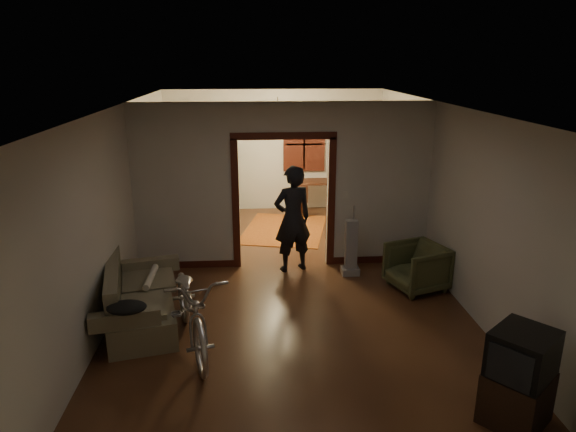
{
  "coord_description": "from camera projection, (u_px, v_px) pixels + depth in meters",
  "views": [
    {
      "loc": [
        -0.53,
        -7.63,
        3.46
      ],
      "look_at": [
        0.0,
        -0.3,
        1.2
      ],
      "focal_mm": 32.0,
      "sensor_mm": 36.0,
      "label": 1
    }
  ],
  "objects": [
    {
      "name": "oriental_rug",
      "position": [
        285.0,
        229.0,
        10.82
      ],
      "size": [
        2.04,
        2.42,
        0.02
      ],
      "primitive_type": "cube",
      "rotation": [
        0.0,
        0.0,
        -0.22
      ],
      "color": "maroon",
      "rests_on": "floor"
    },
    {
      "name": "wall_right",
      "position": [
        445.0,
        195.0,
        8.09
      ],
      "size": [
        0.02,
        8.5,
        2.8
      ],
      "primitive_type": "cube",
      "color": "beige",
      "rests_on": "floor"
    },
    {
      "name": "desk",
      "position": [
        321.0,
        197.0,
        11.93
      ],
      "size": [
        1.05,
        0.62,
        0.75
      ],
      "primitive_type": "cube",
      "rotation": [
        0.0,
        0.0,
        -0.05
      ],
      "color": "black",
      "rests_on": "floor"
    },
    {
      "name": "globe",
      "position": [
        214.0,
        129.0,
        11.51
      ],
      "size": [
        0.27,
        0.27,
        0.27
      ],
      "primitive_type": "sphere",
      "color": "#1E5972",
      "rests_on": "locker"
    },
    {
      "name": "partition_wall",
      "position": [
        284.0,
        186.0,
        8.63
      ],
      "size": [
        5.0,
        0.14,
        2.8
      ],
      "primitive_type": "cube",
      "color": "beige",
      "rests_on": "floor"
    },
    {
      "name": "sofa",
      "position": [
        140.0,
        293.0,
        6.92
      ],
      "size": [
        1.21,
        1.98,
        0.85
      ],
      "primitive_type": "cube",
      "rotation": [
        0.0,
        0.0,
        0.22
      ],
      "color": "brown",
      "rests_on": "floor"
    },
    {
      "name": "far_window",
      "position": [
        304.0,
        144.0,
        11.93
      ],
      "size": [
        0.98,
        0.06,
        1.28
      ],
      "primitive_type": "cube",
      "color": "black",
      "rests_on": "wall_back"
    },
    {
      "name": "ceiling",
      "position": [
        287.0,
        106.0,
        7.5
      ],
      "size": [
        5.0,
        8.5,
        0.01
      ],
      "primitive_type": "cube",
      "color": "white",
      "rests_on": "floor"
    },
    {
      "name": "floor",
      "position": [
        287.0,
        281.0,
        8.33
      ],
      "size": [
        5.0,
        8.5,
        0.01
      ],
      "primitive_type": "cube",
      "color": "#3B2012",
      "rests_on": "ground"
    },
    {
      "name": "bicycle",
      "position": [
        192.0,
        306.0,
        6.32
      ],
      "size": [
        1.22,
        2.15,
        1.07
      ],
      "primitive_type": "imported",
      "rotation": [
        0.0,
        0.0,
        0.26
      ],
      "color": "silver",
      "rests_on": "floor"
    },
    {
      "name": "wall_left",
      "position": [
        122.0,
        201.0,
        7.74
      ],
      "size": [
        0.02,
        8.5,
        2.8
      ],
      "primitive_type": "cube",
      "color": "beige",
      "rests_on": "floor"
    },
    {
      "name": "light_switch",
      "position": [
        346.0,
        195.0,
        8.67
      ],
      "size": [
        0.08,
        0.01,
        0.12
      ],
      "primitive_type": "cube",
      "color": "silver",
      "rests_on": "partition_wall"
    },
    {
      "name": "desk_chair",
      "position": [
        299.0,
        200.0,
        11.58
      ],
      "size": [
        0.39,
        0.39,
        0.8
      ],
      "primitive_type": "cube",
      "rotation": [
        0.0,
        0.0,
        0.12
      ],
      "color": "black",
      "rests_on": "floor"
    },
    {
      "name": "rolled_paper",
      "position": [
        151.0,
        277.0,
        7.19
      ],
      "size": [
        0.09,
        0.74,
        0.09
      ],
      "primitive_type": "cylinder",
      "rotation": [
        1.57,
        0.0,
        0.0
      ],
      "color": "beige",
      "rests_on": "sofa"
    },
    {
      "name": "chandelier",
      "position": [
        278.0,
        118.0,
        10.02
      ],
      "size": [
        0.24,
        0.24,
        0.24
      ],
      "primitive_type": "sphere",
      "color": "#FFE0A5",
      "rests_on": "ceiling"
    },
    {
      "name": "vacuum",
      "position": [
        351.0,
        247.0,
        8.46
      ],
      "size": [
        0.34,
        0.29,
        0.95
      ],
      "primitive_type": "cube",
      "rotation": [
        0.0,
        0.0,
        0.23
      ],
      "color": "gray",
      "rests_on": "floor"
    },
    {
      "name": "tv_stand",
      "position": [
        516.0,
        398.0,
        5.04
      ],
      "size": [
        0.8,
        0.79,
        0.54
      ],
      "primitive_type": "cube",
      "rotation": [
        0.0,
        0.0,
        0.7
      ],
      "color": "black",
      "rests_on": "floor"
    },
    {
      "name": "locker",
      "position": [
        216.0,
        177.0,
        11.83
      ],
      "size": [
        0.91,
        0.59,
        1.69
      ],
      "primitive_type": "cube",
      "rotation": [
        0.0,
        0.0,
        -0.15
      ],
      "color": "#21341F",
      "rests_on": "floor"
    },
    {
      "name": "wall_back",
      "position": [
        274.0,
        151.0,
        11.97
      ],
      "size": [
        5.0,
        0.02,
        2.8
      ],
      "primitive_type": "cube",
      "color": "beige",
      "rests_on": "floor"
    },
    {
      "name": "crt_tv",
      "position": [
        523.0,
        355.0,
        4.9
      ],
      "size": [
        0.77,
        0.77,
        0.5
      ],
      "primitive_type": "cube",
      "rotation": [
        0.0,
        0.0,
        0.7
      ],
      "color": "black",
      "rests_on": "tv_stand"
    },
    {
      "name": "jacket",
      "position": [
        127.0,
        307.0,
        5.99
      ],
      "size": [
        0.46,
        0.35,
        0.13
      ],
      "primitive_type": "ellipsoid",
      "color": "black",
      "rests_on": "sofa"
    },
    {
      "name": "armchair",
      "position": [
        417.0,
        267.0,
        7.96
      ],
      "size": [
        1.0,
        0.99,
        0.72
      ],
      "primitive_type": "imported",
      "rotation": [
        0.0,
        0.0,
        -1.23
      ],
      "color": "#434728",
      "rests_on": "floor"
    },
    {
      "name": "door_casing",
      "position": [
        284.0,
        203.0,
        8.72
      ],
      "size": [
        1.74,
        0.2,
        2.32
      ],
      "primitive_type": "cube",
      "color": "#3B150D",
      "rests_on": "floor"
    },
    {
      "name": "person",
      "position": [
        293.0,
        219.0,
        8.52
      ],
      "size": [
        0.77,
        0.63,
        1.81
      ],
      "primitive_type": "imported",
      "rotation": [
        0.0,
        0.0,
        3.47
      ],
      "color": "black",
      "rests_on": "floor"
    }
  ]
}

